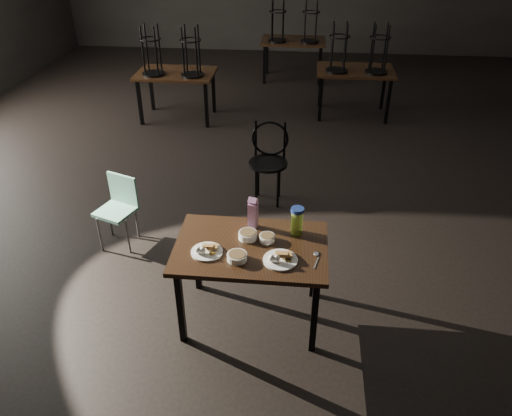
# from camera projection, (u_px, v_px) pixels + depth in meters

# --- Properties ---
(main_table) EXTENTS (1.20, 0.80, 0.75)m
(main_table) POSITION_uv_depth(u_px,v_px,m) (251.00, 254.00, 3.95)
(main_table) COLOR black
(main_table) RESTS_ON ground
(plate_left) EXTENTS (0.24, 0.24, 0.08)m
(plate_left) POSITION_uv_depth(u_px,v_px,m) (206.00, 250.00, 3.82)
(plate_left) COLOR white
(plate_left) RESTS_ON main_table
(plate_right) EXTENTS (0.26, 0.26, 0.09)m
(plate_right) POSITION_uv_depth(u_px,v_px,m) (280.00, 259.00, 3.73)
(plate_right) COLOR white
(plate_right) RESTS_ON main_table
(bowl_near) EXTENTS (0.15, 0.15, 0.06)m
(bowl_near) POSITION_uv_depth(u_px,v_px,m) (248.00, 235.00, 3.97)
(bowl_near) COLOR white
(bowl_near) RESTS_ON main_table
(bowl_far) EXTENTS (0.13, 0.13, 0.05)m
(bowl_far) POSITION_uv_depth(u_px,v_px,m) (267.00, 238.00, 3.95)
(bowl_far) COLOR white
(bowl_far) RESTS_ON main_table
(bowl_big) EXTENTS (0.15, 0.15, 0.05)m
(bowl_big) POSITION_uv_depth(u_px,v_px,m) (237.00, 257.00, 3.74)
(bowl_big) COLOR white
(bowl_big) RESTS_ON main_table
(juice_carton) EXTENTS (0.08, 0.08, 0.28)m
(juice_carton) POSITION_uv_depth(u_px,v_px,m) (253.00, 213.00, 4.06)
(juice_carton) COLOR #891973
(juice_carton) RESTS_ON main_table
(water_bottle) EXTENTS (0.14, 0.14, 0.23)m
(water_bottle) POSITION_uv_depth(u_px,v_px,m) (297.00, 220.00, 3.99)
(water_bottle) COLOR #96C239
(water_bottle) RESTS_ON main_table
(spoon) EXTENTS (0.06, 0.22, 0.01)m
(spoon) POSITION_uv_depth(u_px,v_px,m) (316.00, 255.00, 3.80)
(spoon) COLOR silver
(spoon) RESTS_ON main_table
(bentwood_chair) EXTENTS (0.44, 0.44, 0.93)m
(bentwood_chair) POSITION_uv_depth(u_px,v_px,m) (269.00, 156.00, 5.68)
(bentwood_chair) COLOR black
(bentwood_chair) RESTS_ON ground
(school_chair) EXTENTS (0.44, 0.44, 0.73)m
(school_chair) POSITION_uv_depth(u_px,v_px,m) (119.00, 204.00, 5.00)
(school_chair) COLOR #69A48E
(school_chair) RESTS_ON ground
(bg_table_left) EXTENTS (1.20, 0.80, 1.48)m
(bg_table_left) POSITION_uv_depth(u_px,v_px,m) (175.00, 73.00, 7.66)
(bg_table_left) COLOR black
(bg_table_left) RESTS_ON ground
(bg_table_right) EXTENTS (1.20, 0.80, 1.48)m
(bg_table_right) POSITION_uv_depth(u_px,v_px,m) (356.00, 70.00, 7.78)
(bg_table_right) COLOR black
(bg_table_right) RESTS_ON ground
(bg_table_far) EXTENTS (1.20, 0.80, 1.48)m
(bg_table_far) POSITION_uv_depth(u_px,v_px,m) (294.00, 40.00, 9.35)
(bg_table_far) COLOR black
(bg_table_far) RESTS_ON ground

